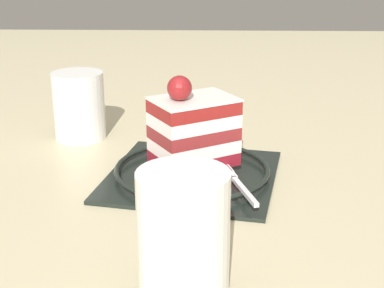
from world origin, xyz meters
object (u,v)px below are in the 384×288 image
object	(u,v)px
fork	(237,182)
drink_glass_far	(183,246)
cake_slice	(193,129)
drink_glass_near	(79,110)
whipped_cream_dollop	(198,176)
dessert_plate	(192,172)

from	to	relation	value
fork	drink_glass_far	xyz separation A→B (m)	(0.05, 0.21, 0.03)
cake_slice	drink_glass_near	size ratio (longest dim) A/B	1.21
whipped_cream_dollop	drink_glass_far	xyz separation A→B (m)	(0.01, 0.19, 0.02)
dessert_plate	drink_glass_far	xyz separation A→B (m)	(-0.00, 0.26, 0.05)
fork	drink_glass_far	size ratio (longest dim) A/B	0.99
dessert_plate	drink_glass_far	world-z (taller)	drink_glass_far
dessert_plate	whipped_cream_dollop	world-z (taller)	whipped_cream_dollop
drink_glass_far	whipped_cream_dollop	bearing A→B (deg)	-92.73
fork	drink_glass_far	distance (m)	0.22
drink_glass_far	cake_slice	bearing A→B (deg)	-90.25
whipped_cream_dollop	drink_glass_near	distance (m)	0.29
cake_slice	drink_glass_near	xyz separation A→B (m)	(0.17, -0.14, -0.02)
dessert_plate	cake_slice	size ratio (longest dim) A/B	2.00
whipped_cream_dollop	fork	bearing A→B (deg)	-156.60
cake_slice	dessert_plate	bearing A→B (deg)	83.10
dessert_plate	fork	size ratio (longest dim) A/B	2.09
dessert_plate	whipped_cream_dollop	size ratio (longest dim) A/B	6.37
fork	drink_glass_far	bearing A→B (deg)	75.27
dessert_plate	cake_slice	distance (m)	0.06
fork	drink_glass_near	distance (m)	0.31
cake_slice	whipped_cream_dollop	bearing A→B (deg)	95.24
cake_slice	whipped_cream_dollop	distance (m)	0.09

